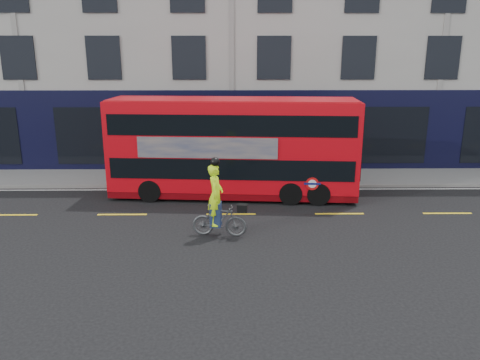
{
  "coord_description": "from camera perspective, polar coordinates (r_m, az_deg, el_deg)",
  "views": [
    {
      "loc": [
        0.15,
        -14.75,
        5.75
      ],
      "look_at": [
        0.33,
        1.88,
        1.2
      ],
      "focal_mm": 35.0,
      "sensor_mm": 36.0,
      "label": 1
    }
  ],
  "objects": [
    {
      "name": "kerb",
      "position": [
        20.55,
        -1.03,
        -0.76
      ],
      "size": [
        60.0,
        0.12,
        0.13
      ],
      "primitive_type": "cube",
      "color": "slate",
      "rests_on": "ground"
    },
    {
      "name": "pavement",
      "position": [
        21.99,
        -1.01,
        0.31
      ],
      "size": [
        60.0,
        3.0,
        0.12
      ],
      "primitive_type": "cube",
      "color": "slate",
      "rests_on": "ground"
    },
    {
      "name": "ground",
      "position": [
        15.83,
        -1.14,
        -6.0
      ],
      "size": [
        120.0,
        120.0,
        0.0
      ],
      "primitive_type": "plane",
      "color": "black",
      "rests_on": "ground"
    },
    {
      "name": "building_terrace",
      "position": [
        27.75,
        -1.0,
        18.9
      ],
      "size": [
        50.0,
        10.07,
        15.0
      ],
      "color": "#A8A59E",
      "rests_on": "ground"
    },
    {
      "name": "lane_dashes",
      "position": [
        17.23,
        -1.1,
        -4.18
      ],
      "size": [
        58.0,
        0.12,
        0.01
      ],
      "primitive_type": null,
      "color": "yellow",
      "rests_on": "ground"
    },
    {
      "name": "road_edge_line",
      "position": [
        20.28,
        -1.03,
        -1.16
      ],
      "size": [
        58.0,
        0.1,
        0.01
      ],
      "primitive_type": "cube",
      "color": "silver",
      "rests_on": "ground"
    },
    {
      "name": "bus",
      "position": [
        18.91,
        -0.76,
        4.01
      ],
      "size": [
        10.06,
        2.99,
        4.0
      ],
      "rotation": [
        0.0,
        0.0,
        -0.08
      ],
      "color": "red",
      "rests_on": "ground"
    },
    {
      "name": "cyclist",
      "position": [
        14.98,
        -2.71,
        -3.6
      ],
      "size": [
        1.81,
        0.77,
        2.6
      ],
      "rotation": [
        0.0,
        0.0,
        -0.12
      ],
      "color": "#494C4E",
      "rests_on": "ground"
    }
  ]
}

